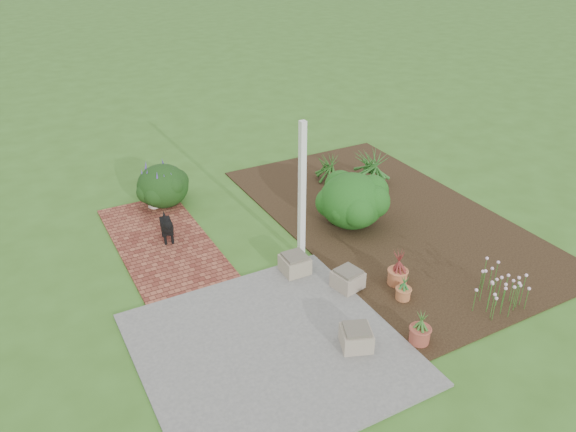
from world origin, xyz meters
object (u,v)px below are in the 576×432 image
stone_trough_near (356,338)px  evergreen_shrub (352,199)px  cream_ceramic_urn (154,198)px  black_dog (167,226)px

stone_trough_near → evergreen_shrub: (1.90, 2.93, 0.38)m
stone_trough_near → evergreen_shrub: bearing=57.0°
stone_trough_near → cream_ceramic_urn: bearing=102.7°
stone_trough_near → black_dog: size_ratio=0.67×
stone_trough_near → evergreen_shrub: size_ratio=0.33×
cream_ceramic_urn → evergreen_shrub: 4.02m
black_dog → cream_ceramic_urn: size_ratio=1.73×
stone_trough_near → evergreen_shrub: evergreen_shrub is taller
black_dog → evergreen_shrub: (3.31, -1.03, 0.20)m
cream_ceramic_urn → black_dog: bearing=-97.2°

